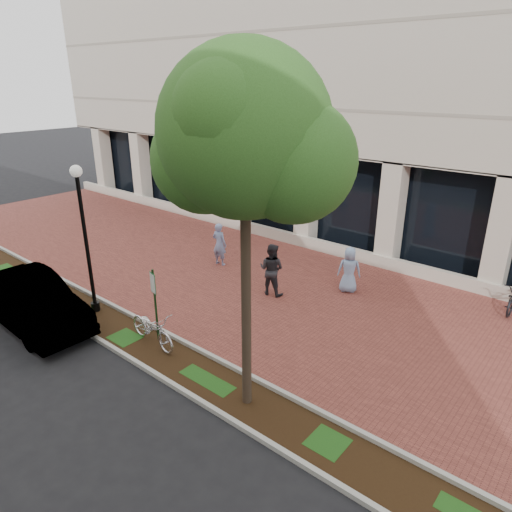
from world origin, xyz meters
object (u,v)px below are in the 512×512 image
Objects in this scene: parking_sign at (154,296)px; locked_bicycle at (152,328)px; street_tree at (248,144)px; sedan_near_curb at (31,301)px; pedestrian_left at (219,244)px; pedestrian_right at (349,270)px; lamppost at (85,233)px; pedestrian_mid at (272,269)px.

locked_bicycle is at bearing -56.00° from parking_sign.
street_tree reaches higher than sedan_near_curb.
pedestrian_left is 5.42m from pedestrian_right.
lamppost is 0.99× the size of sedan_near_curb.
lamppost is 6.22m from pedestrian_mid.
parking_sign reaches higher than sedan_near_curb.
pedestrian_right is (2.57, 6.69, 0.31)m from locked_bicycle.
sedan_near_curb is at bearing 118.67° from locked_bicycle.
pedestrian_right is (5.66, 6.63, -1.86)m from lamppost.
parking_sign is 6.01m from pedestrian_left.
street_tree reaches higher than parking_sign.
parking_sign is 0.46× the size of sedan_near_curb.
lamppost reaches higher than pedestrian_right.
sedan_near_curb is (-1.00, -7.23, -0.08)m from pedestrian_left.
pedestrian_left is 3.41m from pedestrian_mid.
locked_bicycle is 7.18m from pedestrian_right.
pedestrian_left is at bearing 138.58° from street_tree.
pedestrian_left reaches higher than sedan_near_curb.
lamppost is 0.61× the size of street_tree.
lamppost is at bearing 40.69° from pedestrian_mid.
pedestrian_mid is at bearing 96.81° from parking_sign.
parking_sign reaches higher than pedestrian_mid.
parking_sign reaches higher than locked_bicycle.
pedestrian_right is at bearing -174.79° from pedestrian_left.
pedestrian_left is (-2.66, 5.37, -0.56)m from parking_sign.
lamppost is 3.78m from locked_bicycle.
lamppost is 2.42× the size of locked_bicycle.
parking_sign is 0.28× the size of street_tree.
street_tree reaches higher than pedestrian_mid.
locked_bicycle is 1.12× the size of pedestrian_left.
pedestrian_mid is at bearing -1.87° from locked_bicycle.
lamppost reaches higher than pedestrian_left.
pedestrian_left is 1.06× the size of pedestrian_right.
sedan_near_curb is at bearing -168.68° from street_tree.
sedan_near_curb is (-3.73, -1.64, 0.28)m from locked_bicycle.
pedestrian_left reaches higher than pedestrian_right.
pedestrian_right is (1.99, 1.92, -0.10)m from pedestrian_mid.
pedestrian_right is 0.34× the size of sedan_near_curb.
lamppost is 7.61m from street_tree.
street_tree is at bearing 111.49° from pedestrian_mid.
lamppost reaches higher than parking_sign.
parking_sign is 0.47× the size of lamppost.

